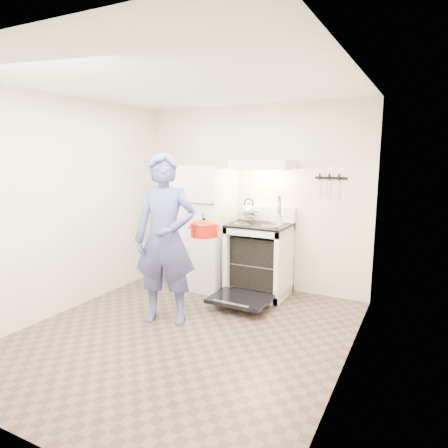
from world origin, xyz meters
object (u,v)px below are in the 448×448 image
at_px(stove_body, 259,260).
at_px(tea_kettle, 249,210).
at_px(refrigerator, 205,227).
at_px(person, 165,239).
at_px(dutch_oven, 204,230).

distance_m(stove_body, tea_kettle, 0.68).
relative_size(refrigerator, person, 0.91).
xyz_separation_m(stove_body, person, (-0.59, -1.27, 0.47)).
xyz_separation_m(refrigerator, stove_body, (0.81, 0.02, -0.39)).
height_order(stove_body, person, person).
xyz_separation_m(person, dutch_oven, (0.32, 0.30, 0.08)).
xyz_separation_m(tea_kettle, person, (-0.39, -1.37, -0.17)).
relative_size(person, dutch_oven, 4.97).
relative_size(refrigerator, dutch_oven, 4.53).
distance_m(refrigerator, dutch_oven, 1.10).
relative_size(stove_body, person, 0.49).
distance_m(tea_kettle, person, 1.43).
bearing_deg(tea_kettle, refrigerator, -168.63).
xyz_separation_m(stove_body, tea_kettle, (-0.20, 0.10, 0.65)).
height_order(stove_body, dutch_oven, dutch_oven).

